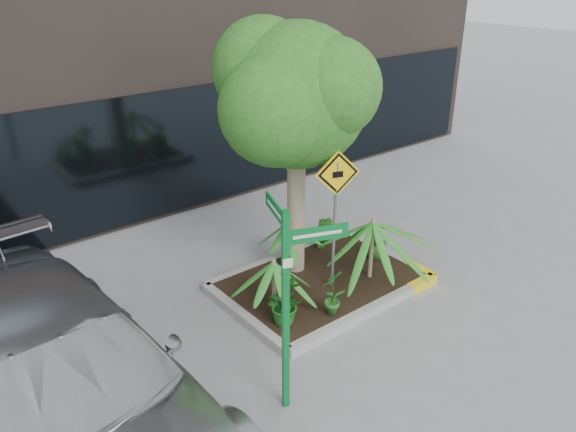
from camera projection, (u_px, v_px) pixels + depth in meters
ground at (324, 298)px, 9.21m from camera, size 80.00×80.00×0.00m
planter at (323, 281)px, 9.49m from camera, size 3.35×2.36×0.15m
tree at (296, 96)px, 8.55m from camera, size 2.89×2.56×4.33m
palm_front at (373, 222)px, 9.12m from camera, size 1.23×1.23×1.36m
palm_left at (274, 262)px, 8.49m from camera, size 0.88×0.88×0.98m
palm_back at (289, 222)px, 9.82m from camera, size 0.86×0.86×0.96m
parked_car at (62, 381)px, 6.18m from camera, size 2.71×5.89×1.67m
shrub_a at (283, 304)px, 8.21m from camera, size 0.77×0.77×0.63m
shrub_b at (376, 239)px, 10.02m from camera, size 0.55×0.55×0.71m
shrub_c at (332, 292)px, 8.40m from camera, size 0.52×0.52×0.76m
shrub_d at (323, 231)px, 10.38m from camera, size 0.50×0.50×0.66m
street_sign_post at (289, 290)px, 6.38m from camera, size 0.74×0.96×2.66m
cattle_sign at (336, 198)px, 8.56m from camera, size 0.69×0.27×2.36m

